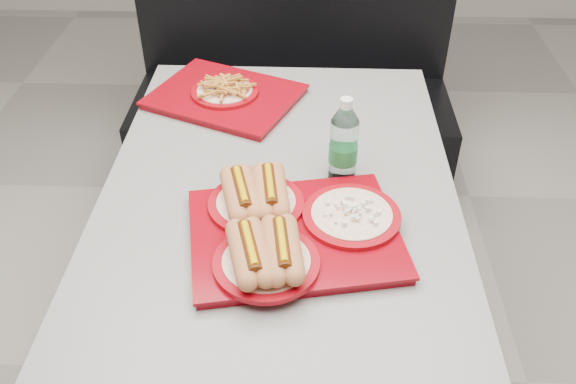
{
  "coord_description": "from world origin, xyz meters",
  "views": [
    {
      "loc": [
        0.07,
        -1.19,
        1.71
      ],
      "look_at": [
        0.03,
        -0.08,
        0.83
      ],
      "focal_mm": 38.0,
      "sensor_mm": 36.0,
      "label": 1
    }
  ],
  "objects_px": {
    "diner_table": "(279,244)",
    "water_bottle": "(344,145)",
    "booth_bench": "(292,99)",
    "tray_far": "(225,93)",
    "tray_near": "(286,227)"
  },
  "relations": [
    {
      "from": "diner_table",
      "to": "water_bottle",
      "type": "relative_size",
      "value": 6.09
    },
    {
      "from": "booth_bench",
      "to": "tray_far",
      "type": "bearing_deg",
      "value": -106.95
    },
    {
      "from": "water_bottle",
      "to": "tray_far",
      "type": "bearing_deg",
      "value": 132.32
    },
    {
      "from": "tray_far",
      "to": "water_bottle",
      "type": "bearing_deg",
      "value": -47.68
    },
    {
      "from": "tray_near",
      "to": "tray_far",
      "type": "bearing_deg",
      "value": 108.95
    },
    {
      "from": "water_bottle",
      "to": "booth_bench",
      "type": "bearing_deg",
      "value": 99.03
    },
    {
      "from": "diner_table",
      "to": "tray_far",
      "type": "xyz_separation_m",
      "value": [
        -0.19,
        0.47,
        0.19
      ]
    },
    {
      "from": "diner_table",
      "to": "booth_bench",
      "type": "height_order",
      "value": "booth_bench"
    },
    {
      "from": "diner_table",
      "to": "water_bottle",
      "type": "distance_m",
      "value": 0.32
    },
    {
      "from": "tray_far",
      "to": "water_bottle",
      "type": "height_order",
      "value": "water_bottle"
    },
    {
      "from": "diner_table",
      "to": "tray_near",
      "type": "bearing_deg",
      "value": -80.89
    },
    {
      "from": "tray_near",
      "to": "water_bottle",
      "type": "distance_m",
      "value": 0.28
    },
    {
      "from": "water_bottle",
      "to": "diner_table",
      "type": "bearing_deg",
      "value": -152.19
    },
    {
      "from": "tray_near",
      "to": "booth_bench",
      "type": "bearing_deg",
      "value": 91.16
    },
    {
      "from": "diner_table",
      "to": "tray_far",
      "type": "bearing_deg",
      "value": 112.05
    }
  ]
}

